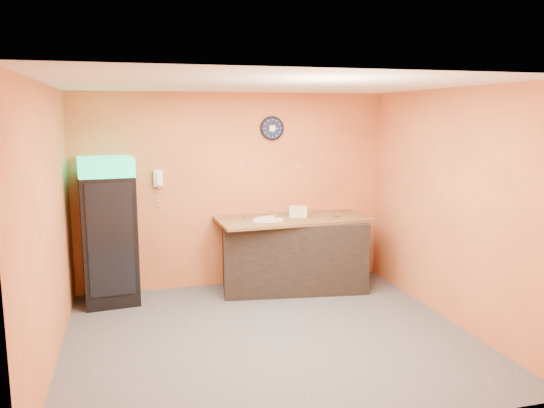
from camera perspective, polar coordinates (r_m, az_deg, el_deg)
name	(u,v)px	position (r m, az deg, el deg)	size (l,w,h in m)	color
floor	(269,336)	(6.21, -0.35, -14.01)	(4.50, 4.50, 0.00)	#47474C
back_wall	(234,190)	(7.72, -4.13, 1.47)	(4.50, 0.02, 2.80)	orange
left_wall	(48,226)	(5.67, -22.96, -2.21)	(0.02, 4.00, 2.80)	orange
right_wall	(450,206)	(6.71, 18.55, -0.22)	(0.02, 4.00, 2.80)	orange
ceiling	(269,84)	(5.70, -0.38, 12.76)	(4.50, 4.00, 0.02)	white
beverage_cooler	(108,233)	(7.28, -17.19, -3.02)	(0.75, 0.76, 1.95)	black
prep_counter	(293,255)	(7.66, 2.27, -5.45)	(2.00, 0.89, 1.00)	black
wall_clock	(272,128)	(7.74, -0.01, 8.15)	(0.35, 0.06, 0.35)	black
wall_phone	(158,178)	(7.51, -12.15, 2.73)	(0.12, 0.11, 0.22)	white
butcher_paper	(293,219)	(7.54, 2.29, -1.62)	(2.14, 0.94, 0.04)	brown
sub_roll_stack	(298,212)	(7.54, 2.85, -0.84)	(0.27, 0.17, 0.16)	#F6E9BF
wrapped_sandwich_left	(263,221)	(7.21, -0.95, -1.81)	(0.27, 0.10, 0.04)	beige
wrapped_sandwich_mid	(273,220)	(7.25, 0.12, -1.74)	(0.27, 0.11, 0.04)	beige
wrapped_sandwich_right	(265,218)	(7.38, -0.71, -1.55)	(0.26, 0.10, 0.04)	beige
kitchen_tool	(275,216)	(7.45, 0.33, -1.33)	(0.07, 0.07, 0.07)	silver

